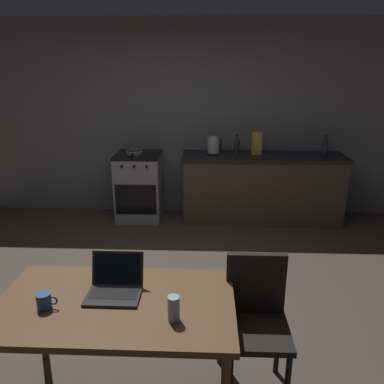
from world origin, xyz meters
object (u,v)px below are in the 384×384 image
(chair, at_px, (256,316))
(electric_kettle, at_px, (214,146))
(frying_pan, at_px, (134,152))
(coffee_mug, at_px, (44,301))
(drinking_glass, at_px, (174,308))
(laptop, at_px, (115,287))
(stove_oven, at_px, (139,186))
(bottle, at_px, (325,146))
(dining_table, at_px, (116,311))
(bottle_b, at_px, (237,145))
(cereal_box, at_px, (257,143))

(chair, xyz_separation_m, electric_kettle, (-0.25, 2.94, 0.51))
(frying_pan, height_order, coffee_mug, frying_pan)
(chair, height_order, frying_pan, frying_pan)
(drinking_glass, bearing_deg, chair, 33.10)
(chair, xyz_separation_m, coffee_mug, (-1.23, -0.24, 0.24))
(laptop, bearing_deg, coffee_mug, -154.12)
(stove_oven, relative_size, bottle, 3.35)
(laptop, xyz_separation_m, coffee_mug, (-0.36, -0.17, 0.00))
(laptop, xyz_separation_m, frying_pan, (-0.44, 2.99, 0.19))
(dining_table, bearing_deg, electric_kettle, 79.01)
(coffee_mug, bearing_deg, bottle, 52.23)
(bottle, bearing_deg, bottle_b, 173.45)
(dining_table, height_order, bottle_b, bottle_b)
(drinking_glass, distance_m, cereal_box, 3.39)
(dining_table, height_order, bottle, bottle)
(laptop, height_order, coffee_mug, laptop)
(chair, bearing_deg, bottle, 73.21)
(laptop, distance_m, cereal_box, 3.28)
(drinking_glass, bearing_deg, stove_oven, 103.27)
(dining_table, distance_m, electric_kettle, 3.19)
(cereal_box, bearing_deg, bottle_b, 166.94)
(cereal_box, bearing_deg, bottle, -4.58)
(frying_pan, distance_m, coffee_mug, 3.16)
(chair, height_order, bottle_b, bottle_b)
(electric_kettle, relative_size, coffee_mug, 2.00)
(dining_table, height_order, frying_pan, frying_pan)
(bottle_b, bearing_deg, frying_pan, -175.42)
(frying_pan, bearing_deg, cereal_box, 1.75)
(coffee_mug, relative_size, bottle_b, 0.49)
(chair, relative_size, coffee_mug, 7.43)
(laptop, bearing_deg, cereal_box, 69.73)
(bottle, distance_m, drinking_glass, 3.64)
(stove_oven, distance_m, dining_table, 3.14)
(coffee_mug, bearing_deg, dining_table, 11.76)
(electric_kettle, bearing_deg, stove_oven, -179.86)
(stove_oven, height_order, electric_kettle, electric_kettle)
(dining_table, xyz_separation_m, drinking_glass, (0.36, -0.16, 0.14))
(laptop, bearing_deg, frying_pan, 99.51)
(laptop, distance_m, frying_pan, 3.03)
(electric_kettle, xyz_separation_m, cereal_box, (0.57, 0.02, 0.03))
(stove_oven, height_order, coffee_mug, stove_oven)
(frying_pan, xyz_separation_m, drinking_glass, (0.82, -3.23, -0.16))
(bottle_b, bearing_deg, electric_kettle, -165.60)
(stove_oven, bearing_deg, electric_kettle, 0.14)
(laptop, xyz_separation_m, drinking_glass, (0.38, -0.24, 0.03))
(stove_oven, bearing_deg, cereal_box, 0.81)
(stove_oven, distance_m, drinking_glass, 3.37)
(stove_oven, distance_m, bottle_b, 1.45)
(laptop, bearing_deg, dining_table, -76.00)
(chair, relative_size, drinking_glass, 6.23)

